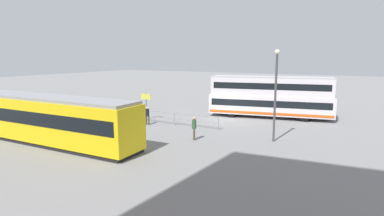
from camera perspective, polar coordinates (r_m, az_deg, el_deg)
ground_plane at (r=29.76m, az=6.60°, el=-2.08°), size 160.00×160.00×0.00m
double_decker_bus at (r=31.09m, az=14.23°, el=2.04°), size 11.98×4.76×4.03m
tram_yellow at (r=23.55m, az=-25.05°, el=-1.81°), size 14.68×2.94×3.27m
pedestrian_near_railing at (r=27.34m, az=-8.26°, el=-1.18°), size 0.40×0.40×1.61m
pedestrian_crossing at (r=22.16m, az=0.39°, el=-3.47°), size 0.44×0.44×1.70m
pedestrian_railing at (r=27.06m, az=-3.34°, el=-1.60°), size 8.52×0.20×1.08m
info_sign at (r=29.46m, az=-8.52°, el=1.25°), size 1.03×0.19×2.58m
street_lamp at (r=22.07m, az=15.24°, el=3.54°), size 0.36×0.36×6.43m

